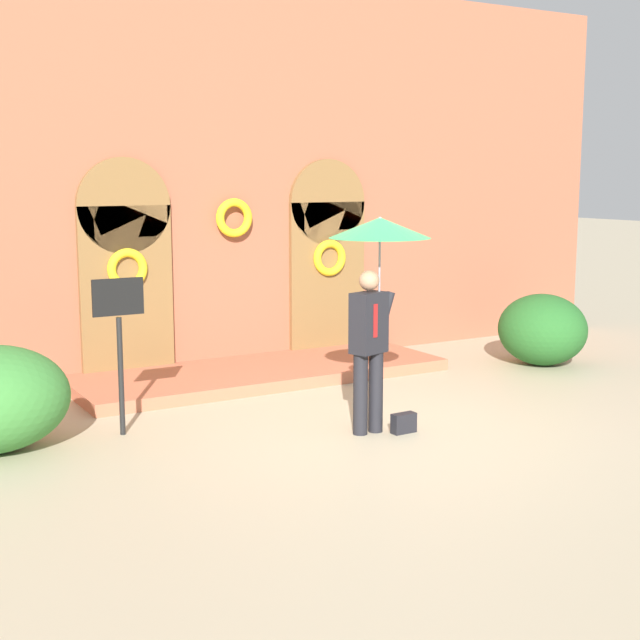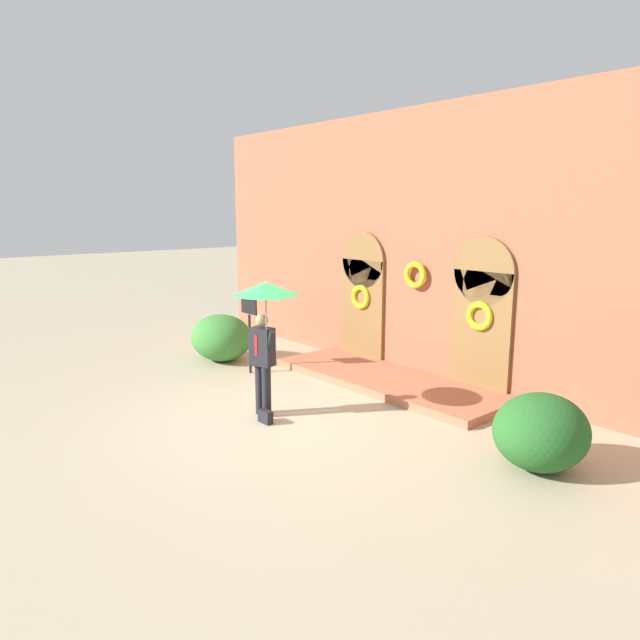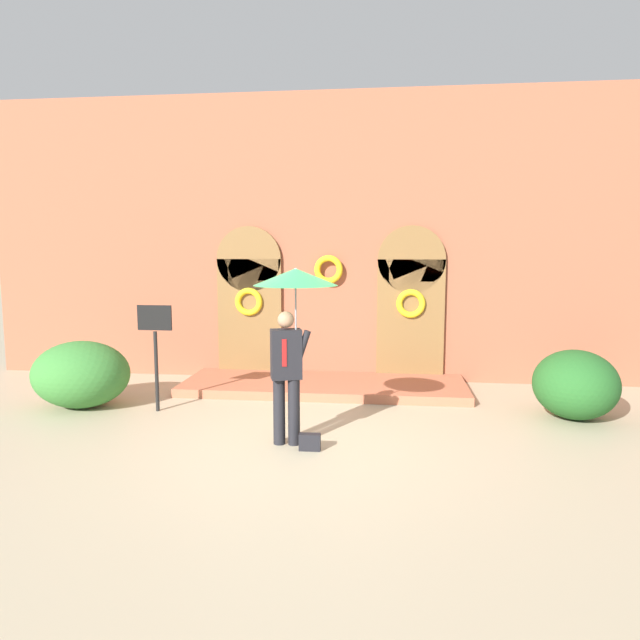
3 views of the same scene
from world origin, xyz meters
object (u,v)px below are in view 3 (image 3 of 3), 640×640
(handbag, at_px, (310,442))
(sign_post, at_px, (155,340))
(person_with_umbrella, at_px, (293,303))
(shrub_left, at_px, (81,374))
(shrub_right, at_px, (575,384))

(handbag, distance_m, sign_post, 3.26)
(person_with_umbrella, relative_size, handbag, 8.44)
(person_with_umbrella, relative_size, shrub_left, 1.48)
(sign_post, distance_m, shrub_left, 1.47)
(sign_post, height_order, shrub_left, sign_post)
(person_with_umbrella, xyz_separation_m, shrub_right, (4.12, 1.69, -1.38))
(person_with_umbrella, distance_m, shrub_right, 4.66)
(sign_post, xyz_separation_m, shrub_right, (6.57, 0.38, -0.63))
(person_with_umbrella, height_order, sign_post, person_with_umbrella)
(person_with_umbrella, bearing_deg, handbag, -39.62)
(sign_post, distance_m, shrub_right, 6.61)
(sign_post, bearing_deg, shrub_left, 176.47)
(shrub_left, xyz_separation_m, shrub_right, (7.91, 0.30, -0.02))
(person_with_umbrella, height_order, shrub_right, person_with_umbrella)
(shrub_left, bearing_deg, sign_post, -3.53)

